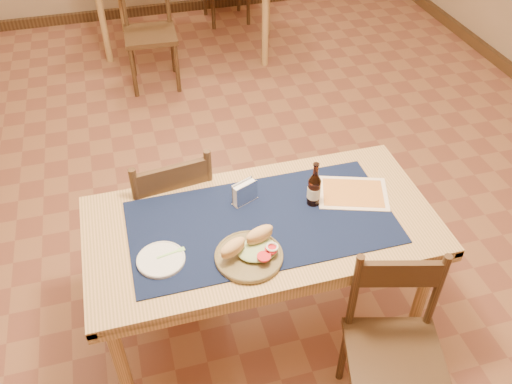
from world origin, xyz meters
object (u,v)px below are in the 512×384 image
object	(u,v)px
sandwich_plate	(250,251)
napkin_holder	(245,193)
chair_main_near	(394,348)
beer_bottle	(314,189)
main_table	(262,235)
chair_main_far	(171,209)

from	to	relation	value
sandwich_plate	napkin_holder	size ratio (longest dim) A/B	2.16
chair_main_near	beer_bottle	world-z (taller)	beer_bottle
main_table	chair_main_near	distance (m)	0.76
chair_main_near	sandwich_plate	distance (m)	0.74
chair_main_far	napkin_holder	xyz separation A→B (m)	(0.33, -0.34, 0.33)
main_table	sandwich_plate	bearing A→B (deg)	-118.88
chair_main_far	chair_main_near	size ratio (longest dim) A/B	1.05
beer_bottle	chair_main_far	bearing A→B (deg)	145.59
main_table	beer_bottle	distance (m)	0.32
sandwich_plate	beer_bottle	world-z (taller)	beer_bottle
sandwich_plate	beer_bottle	xyz separation A→B (m)	(0.37, 0.25, 0.06)
chair_main_far	chair_main_near	bearing A→B (deg)	-54.25
beer_bottle	napkin_holder	world-z (taller)	beer_bottle
beer_bottle	main_table	bearing A→B (deg)	-167.87
chair_main_far	napkin_holder	distance (m)	0.58
sandwich_plate	beer_bottle	distance (m)	0.45
beer_bottle	sandwich_plate	bearing A→B (deg)	-146.31
sandwich_plate	beer_bottle	bearing A→B (deg)	33.69
main_table	beer_bottle	world-z (taller)	beer_bottle
chair_main_far	chair_main_near	world-z (taller)	chair_main_far
beer_bottle	napkin_holder	xyz separation A→B (m)	(-0.31, 0.10, -0.03)
sandwich_plate	chair_main_far	bearing A→B (deg)	111.15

